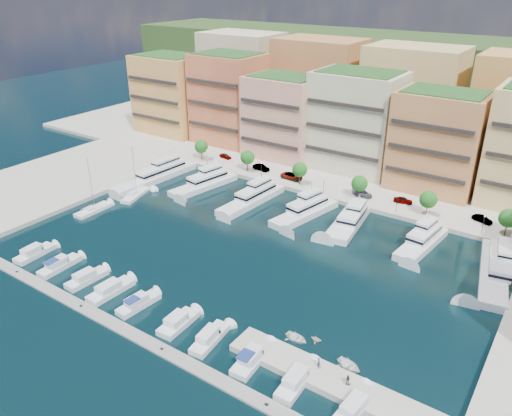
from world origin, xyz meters
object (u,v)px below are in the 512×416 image
(yacht_4, at_px, (349,221))
(cruiser_4, at_px, (138,304))
(cruiser_3, at_px, (110,290))
(cruiser_9, at_px, (354,409))
(cruiser_0, at_px, (34,253))
(tree_0, at_px, (201,147))
(tree_3, at_px, (359,184))
(sailboat_1, at_px, (93,210))
(yacht_5, at_px, (423,240))
(yacht_0, at_px, (158,175))
(yacht_6, at_px, (495,268))
(lamppost_3, at_px, (397,201))
(person_0, at_px, (319,362))
(lamppost_0, at_px, (207,155))
(car_3, at_px, (362,193))
(tender_2, at_px, (349,365))
(car_4, at_px, (403,200))
(tree_5, at_px, (508,218))
(yacht_1, at_px, (206,183))
(tender_1, at_px, (316,339))
(tree_2, at_px, (300,170))
(car_2, at_px, (292,176))
(car_1, at_px, (261,167))
(lamppost_4, at_px, (484,222))
(lamppost_2, at_px, (324,183))
(cruiser_5, at_px, (178,323))
(lamppost_1, at_px, (261,168))
(cruiser_1, at_px, (59,266))
(tree_1, at_px, (247,157))
(car_0, at_px, (225,156))
(cruiser_7, at_px, (252,359))
(tender_0, at_px, (296,338))
(cruiser_6, at_px, (210,339))
(sailboat_2, at_px, (135,195))
(yacht_3, at_px, (306,210))
(cruiser_2, at_px, (86,279))
(cruiser_8, at_px, (297,381))
(yacht_2, at_px, (253,197))

(yacht_4, distance_m, cruiser_4, 48.38)
(cruiser_3, xyz_separation_m, cruiser_9, (44.56, 0.01, 0.00))
(cruiser_0, bearing_deg, tree_0, 97.01)
(tree_3, xyz_separation_m, sailboat_1, (-47.40, -38.91, -4.43))
(yacht_5, bearing_deg, yacht_0, -176.39)
(yacht_6, distance_m, sailboat_1, 84.00)
(lamppost_3, xyz_separation_m, person_0, (8.58, -52.39, -2.00))
(lamppost_0, relative_size, yacht_6, 0.18)
(car_3, bearing_deg, tender_2, -149.53)
(tender_2, bearing_deg, car_4, 26.65)
(tree_5, bearing_deg, yacht_1, -168.78)
(tree_3, bearing_deg, yacht_0, -161.56)
(tender_1, distance_m, person_0, 6.57)
(tree_2, xyz_separation_m, tree_5, (48.00, 0.00, 0.00))
(tree_3, bearing_deg, car_2, 175.50)
(car_1, distance_m, car_2, 10.06)
(lamppost_4, relative_size, yacht_0, 0.16)
(person_0, bearing_deg, yacht_5, -47.12)
(lamppost_2, bearing_deg, cruiser_5, -85.77)
(lamppost_1, relative_size, yacht_4, 0.24)
(car_4, bearing_deg, tree_3, 98.52)
(lamppost_2, xyz_separation_m, cruiser_5, (4.12, -55.78, -3.28))
(lamppost_2, xyz_separation_m, yacht_5, (27.16, -9.79, -2.62))
(tree_5, height_order, yacht_6, tree_5)
(yacht_5, distance_m, car_1, 50.37)
(cruiser_4, bearing_deg, lamppost_4, 54.01)
(cruiser_5, bearing_deg, person_0, 8.58)
(tender_2, xyz_separation_m, car_3, (-21.38, 53.24, 1.35))
(cruiser_5, distance_m, car_1, 65.43)
(cruiser_1, xyz_separation_m, tender_2, (54.71, 6.72, -0.19))
(tree_1, height_order, cruiser_0, tree_1)
(tender_1, relative_size, car_0, 0.43)
(cruiser_7, distance_m, car_2, 66.32)
(yacht_0, height_order, tender_0, yacht_0)
(yacht_0, distance_m, car_2, 35.06)
(yacht_0, distance_m, car_3, 52.70)
(lamppost_0, distance_m, cruiser_6, 72.65)
(yacht_0, height_order, tender_1, yacht_0)
(sailboat_2, bearing_deg, car_1, 60.89)
(yacht_3, relative_size, car_3, 3.80)
(yacht_6, distance_m, cruiser_2, 72.76)
(lamppost_4, xyz_separation_m, cruiser_2, (-53.47, -55.78, -3.28))
(tender_2, bearing_deg, lamppost_0, 67.49)
(cruiser_3, relative_size, cruiser_8, 1.02)
(tree_5, bearing_deg, yacht_6, -85.76)
(yacht_4, height_order, cruiser_3, yacht_4)
(yacht_2, distance_m, person_0, 56.38)
(cruiser_3, height_order, cruiser_6, same)
(yacht_3, distance_m, cruiser_7, 47.99)
(lamppost_4, bearing_deg, cruiser_8, -100.99)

